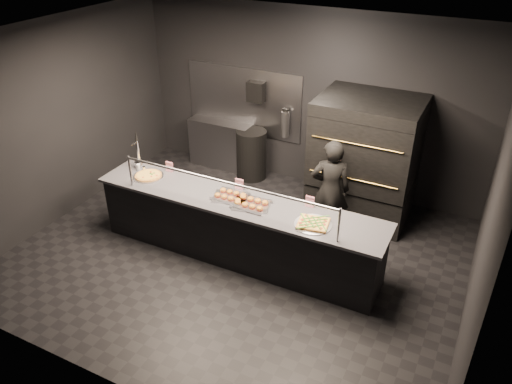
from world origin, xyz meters
TOP-DOWN VIEW (x-y plane):
  - room at (-0.02, 0.05)m, footprint 6.04×6.00m
  - service_counter at (0.00, -0.00)m, footprint 4.10×0.78m
  - pizza_oven at (1.20, 1.90)m, footprint 1.50×1.23m
  - prep_shelf at (-1.60, 2.32)m, footprint 1.20×0.35m
  - towel_dispenser at (-0.90, 2.39)m, footprint 0.30×0.20m
  - fire_extinguisher at (-0.35, 2.40)m, footprint 0.14×0.14m
  - beer_tap at (-1.75, 0.19)m, footprint 0.15×0.22m
  - round_pizza at (-1.45, 0.00)m, footprint 0.44×0.44m
  - slider_tray_a at (-0.10, 0.01)m, footprint 0.52×0.45m
  - slider_tray_b at (0.24, -0.04)m, footprint 0.54×0.46m
  - square_pizza at (1.12, -0.11)m, footprint 0.47×0.47m
  - condiment_jar at (-1.67, 0.10)m, footprint 0.15×0.06m
  - tent_cards at (-0.15, 0.28)m, footprint 2.32×0.04m
  - trash_bin at (-0.90, 2.19)m, footprint 0.54×0.54m
  - worker at (0.95, 1.03)m, footprint 0.67×0.55m

SIDE VIEW (x-z plane):
  - trash_bin at x=-0.90m, z-range 0.00..0.90m
  - prep_shelf at x=-1.60m, z-range 0.00..0.90m
  - service_counter at x=0.00m, z-range -0.22..1.15m
  - worker at x=0.95m, z-range 0.00..1.56m
  - round_pizza at x=-1.45m, z-range 0.92..0.95m
  - square_pizza at x=1.12m, z-range 0.92..0.96m
  - slider_tray_a at x=-0.10m, z-range 0.91..0.98m
  - slider_tray_b at x=0.24m, z-range 0.91..0.99m
  - condiment_jar at x=-1.67m, z-range 0.92..1.02m
  - pizza_oven at x=1.20m, z-range 0.01..1.92m
  - tent_cards at x=-0.15m, z-range 0.92..1.07m
  - fire_extinguisher at x=-0.35m, z-range 0.81..1.31m
  - beer_tap at x=-1.75m, z-range 0.79..1.38m
  - room at x=-0.02m, z-range 0.00..3.00m
  - towel_dispenser at x=-0.90m, z-range 1.38..1.73m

